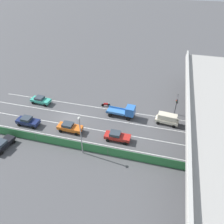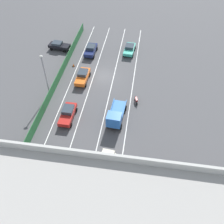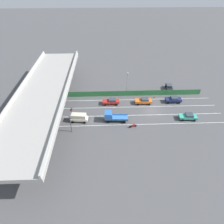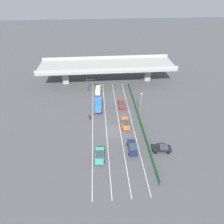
% 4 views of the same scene
% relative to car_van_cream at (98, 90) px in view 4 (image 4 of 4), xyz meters
% --- Properties ---
extents(ground_plane, '(300.00, 300.00, 0.00)m').
position_rel_car_van_cream_xyz_m(ground_plane, '(3.56, -19.06, -1.23)').
color(ground_plane, '#4C4C4F').
extents(lane_line_left_edge, '(0.14, 43.43, 0.01)m').
position_rel_car_van_cream_xyz_m(lane_line_left_edge, '(-1.83, -15.34, -1.22)').
color(lane_line_left_edge, silver).
rests_on(lane_line_left_edge, ground).
extents(lane_line_mid_left, '(0.14, 43.43, 0.01)m').
position_rel_car_van_cream_xyz_m(lane_line_mid_left, '(1.77, -15.34, -1.22)').
color(lane_line_mid_left, silver).
rests_on(lane_line_mid_left, ground).
extents(lane_line_mid_right, '(0.14, 43.43, 0.01)m').
position_rel_car_van_cream_xyz_m(lane_line_mid_right, '(5.36, -15.34, -1.22)').
color(lane_line_mid_right, silver).
rests_on(lane_line_mid_right, ground).
extents(lane_line_right_edge, '(0.14, 43.43, 0.01)m').
position_rel_car_van_cream_xyz_m(lane_line_right_edge, '(8.95, -15.34, -1.22)').
color(lane_line_right_edge, silver).
rests_on(lane_line_right_edge, ground).
extents(elevated_overpass, '(47.95, 11.67, 7.76)m').
position_rel_car_van_cream_xyz_m(elevated_overpass, '(3.56, 8.37, 4.92)').
color(elevated_overpass, '#A09E99').
rests_on(elevated_overpass, ground).
extents(green_fence, '(0.10, 39.53, 1.72)m').
position_rel_car_van_cream_xyz_m(green_fence, '(11.03, -15.34, -0.37)').
color(green_fence, '#2D753D').
rests_on(green_fence, ground).
extents(car_van_cream, '(2.32, 4.53, 2.17)m').
position_rel_car_van_cream_xyz_m(car_van_cream, '(0.00, 0.00, 0.00)').
color(car_van_cream, beige).
rests_on(car_van_cream, ground).
extents(car_sedan_red, '(1.97, 4.60, 1.67)m').
position_rel_car_van_cream_xyz_m(car_sedan_red, '(7.06, -8.23, -0.32)').
color(car_sedan_red, red).
rests_on(car_sedan_red, ground).
extents(car_sedan_navy, '(2.11, 4.47, 1.72)m').
position_rel_car_van_cream_xyz_m(car_sedan_navy, '(7.33, -25.87, -0.30)').
color(car_sedan_navy, navy).
rests_on(car_sedan_navy, ground).
extents(car_taxi_teal, '(2.31, 4.51, 1.58)m').
position_rel_car_van_cream_xyz_m(car_taxi_teal, '(-0.19, -27.41, -0.36)').
color(car_taxi_teal, teal).
rests_on(car_taxi_teal, ground).
extents(car_taxi_orange, '(2.05, 4.69, 1.69)m').
position_rel_car_van_cream_xyz_m(car_taxi_orange, '(6.95, -17.34, -0.30)').
color(car_taxi_orange, orange).
rests_on(car_taxi_orange, ground).
extents(flatbed_truck_blue, '(2.56, 5.83, 2.59)m').
position_rel_car_van_cream_xyz_m(flatbed_truck_blue, '(-0.07, -8.16, 0.09)').
color(flatbed_truck_blue, black).
rests_on(flatbed_truck_blue, ground).
extents(motorcycle, '(0.74, 1.91, 0.93)m').
position_rel_car_van_cream_xyz_m(motorcycle, '(-2.74, -13.17, -0.77)').
color(motorcycle, black).
rests_on(motorcycle, ground).
extents(parked_sedan_dark, '(4.39, 2.34, 1.56)m').
position_rel_car_van_cream_xyz_m(parked_sedan_dark, '(14.03, -26.52, -0.36)').
color(parked_sedan_dark, black).
rests_on(parked_sedan_dark, ground).
extents(traffic_light, '(2.93, 0.44, 4.87)m').
position_rel_car_van_cream_xyz_m(traffic_light, '(-2.63, 1.33, 2.24)').
color(traffic_light, '#47474C').
rests_on(traffic_light, ground).
extents(street_lamp, '(0.60, 0.36, 7.40)m').
position_rel_car_van_cream_xyz_m(street_lamp, '(11.61, -13.00, 3.24)').
color(street_lamp, gray).
rests_on(street_lamp, ground).
extents(traffic_cone, '(0.47, 0.47, 0.58)m').
position_rel_car_van_cream_xyz_m(traffic_cone, '(9.67, -21.17, -0.96)').
color(traffic_cone, orange).
rests_on(traffic_cone, ground).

